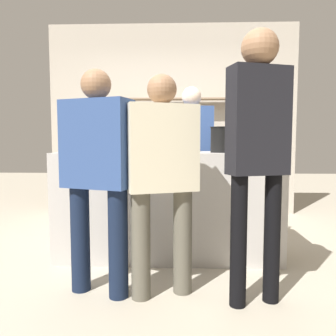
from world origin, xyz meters
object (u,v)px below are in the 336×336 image
Objects in this scene: wine_glass at (194,139)px; customer_right at (258,141)px; counter_bottle_1 at (157,137)px; counter_bottle_2 at (168,139)px; customer_left at (97,167)px; ice_bucket at (220,140)px; customer_center at (162,171)px; counter_bottle_0 at (254,137)px; server_behind_counter at (191,149)px.

customer_right is at bearing -68.22° from wine_glass.
counter_bottle_1 is 0.30m from counter_bottle_2.
wine_glass is at bearing 32.43° from counter_bottle_1.
counter_bottle_1 reaches higher than wine_glass.
customer_left is at bearing -130.84° from wine_glass.
counter_bottle_1 is 0.57m from ice_bucket.
customer_center is 0.45m from customer_left.
counter_bottle_2 is 0.26m from wine_glass.
customer_right reaches higher than customer_center.
customer_right is (-0.22, -1.06, -0.04)m from counter_bottle_0.
counter_bottle_0 is at bearing 38.26° from server_behind_counter.
customer_center reaches higher than counter_bottle_2.
customer_left is (-1.30, -0.96, -0.22)m from counter_bottle_0.
ice_bucket is 0.13× the size of customer_right.
counter_bottle_0 reaches higher than counter_bottle_2.
customer_right is (0.14, -0.80, -0.01)m from ice_bucket.
ice_bucket is 0.13× the size of server_behind_counter.
customer_left reaches higher than counter_bottle_0.
counter_bottle_2 is 0.21× the size of customer_left.
customer_left is at bearing 69.52° from customer_center.
customer_right is 1.10m from customer_left.
counter_bottle_1 reaches higher than ice_bucket.
server_behind_counter is (-0.59, 0.62, -0.13)m from counter_bottle_0.
counter_bottle_0 is 2.30× the size of wine_glass.
wine_glass is 0.77m from server_behind_counter.
customer_left is (-0.46, -0.90, -0.20)m from counter_bottle_2.
customer_right reaches higher than ice_bucket.
counter_bottle_0 is 1.63m from customer_left.
wine_glass is at bearing 5.32° from customer_right.
customer_right is (0.37, -0.93, -0.01)m from wine_glass.
server_behind_counter is (0.00, 0.76, -0.11)m from wine_glass.
counter_bottle_2 is 0.19× the size of server_behind_counter.
customer_center is 0.67m from customer_right.
customer_left is at bearing -29.39° from server_behind_counter.
wine_glass is 0.10× the size of customer_left.
counter_bottle_0 is at bearing 35.81° from ice_bucket.
counter_bottle_0 is at bearing 20.54° from counter_bottle_1.
server_behind_counter reaches higher than customer_center.
wine_glass is 0.09× the size of customer_right.
counter_bottle_0 is 1.09m from customer_right.
server_behind_counter is at bearing 69.95° from counter_bottle_2.
counter_bottle_0 is 0.24× the size of customer_center.
customer_right is at bearing -118.00° from customer_center.
customer_center is 0.86× the size of customer_right.
counter_bottle_2 is at bearing -19.67° from customer_center.
customer_center is (-0.01, -0.91, -0.22)m from counter_bottle_2.
counter_bottle_0 is at bearing -28.12° from customer_right.
wine_glass is 0.09× the size of server_behind_counter.
ice_bucket is 0.82m from customer_right.
server_behind_counter is at bearing 133.42° from counter_bottle_0.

